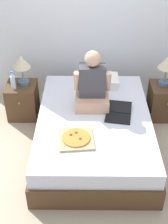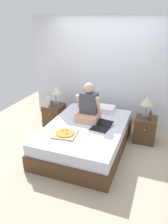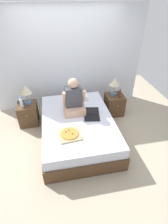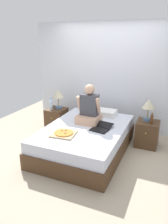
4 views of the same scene
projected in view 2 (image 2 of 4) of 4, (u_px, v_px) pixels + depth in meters
name	position (u px, v px, depth m)	size (l,w,h in m)	color
ground_plane	(86.00, 148.00, 4.43)	(5.78, 5.78, 0.00)	tan
wall_back	(107.00, 72.00, 5.16)	(3.78, 0.12, 2.50)	silver
bed	(86.00, 137.00, 4.33)	(1.49, 2.13, 0.51)	#4C331E
nightstand_left	(54.00, 115.00, 5.28)	(0.44, 0.47, 0.53)	#4C331E
lamp_on_left_nightstand	(55.00, 91.00, 5.08)	(0.26, 0.26, 0.45)	#4C6B93
water_bottle	(49.00, 101.00, 5.08)	(0.07, 0.07, 0.28)	silver
nightstand_right	(145.00, 129.00, 4.59)	(0.44, 0.47, 0.53)	#4C331E
lamp_on_right_nightstand	(147.00, 102.00, 4.41)	(0.26, 0.26, 0.45)	#4C6B93
beer_bottle	(150.00, 116.00, 4.34)	(0.06, 0.06, 0.23)	#512D14
pillow	(102.00, 109.00, 4.85)	(0.52, 0.34, 0.12)	white
person_seated	(89.00, 107.00, 4.33)	(0.47, 0.40, 0.78)	tan
laptop	(101.00, 127.00, 4.13)	(0.38, 0.46, 0.07)	black
pizza_box	(65.00, 134.00, 3.89)	(0.44, 0.44, 0.05)	tan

